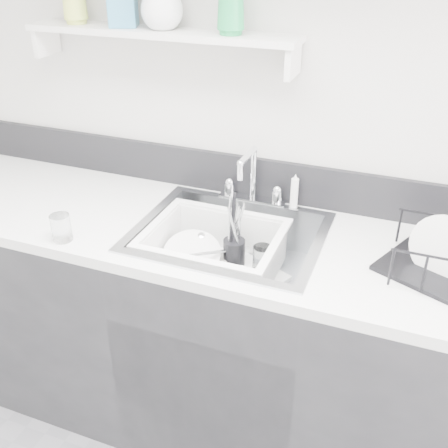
% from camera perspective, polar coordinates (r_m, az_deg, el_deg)
% --- Properties ---
extents(room_shell, '(3.50, 3.00, 2.60)m').
position_cam_1_polar(room_shell, '(0.86, -19.43, 18.10)').
color(room_shell, silver).
rests_on(room_shell, ground).
extents(counter_run, '(3.20, 0.62, 0.92)m').
position_cam_1_polar(counter_run, '(2.07, 0.51, -11.97)').
color(counter_run, black).
rests_on(counter_run, ground).
extents(backsplash, '(3.20, 0.02, 0.16)m').
position_cam_1_polar(backsplash, '(2.02, 3.58, 5.04)').
color(backsplash, black).
rests_on(backsplash, counter_run).
extents(sink, '(0.64, 0.52, 0.20)m').
position_cam_1_polar(sink, '(1.85, 0.56, -3.34)').
color(sink, silver).
rests_on(sink, counter_run).
extents(faucet, '(0.26, 0.18, 0.23)m').
position_cam_1_polar(faucet, '(1.98, 3.09, 3.93)').
color(faucet, silver).
rests_on(faucet, counter_run).
extents(side_sprayer, '(0.03, 0.03, 0.14)m').
position_cam_1_polar(side_sprayer, '(1.94, 7.67, 3.54)').
color(side_sprayer, white).
rests_on(side_sprayer, counter_run).
extents(wall_shelf, '(1.00, 0.16, 0.12)m').
position_cam_1_polar(wall_shelf, '(1.93, -7.11, 19.74)').
color(wall_shelf, silver).
rests_on(wall_shelf, room_shell).
extents(wash_tub, '(0.58, 0.54, 0.18)m').
position_cam_1_polar(wash_tub, '(1.83, -1.11, -3.20)').
color(wash_tub, white).
rests_on(wash_tub, sink).
extents(plate_stack, '(0.25, 0.25, 0.10)m').
position_cam_1_polar(plate_stack, '(1.89, -3.23, -3.97)').
color(plate_stack, white).
rests_on(plate_stack, wash_tub).
extents(utensil_cup, '(0.08, 0.08, 0.26)m').
position_cam_1_polar(utensil_cup, '(1.88, 1.10, -2.84)').
color(utensil_cup, black).
rests_on(utensil_cup, wash_tub).
extents(ladle, '(0.28, 0.24, 0.08)m').
position_cam_1_polar(ladle, '(1.90, -1.35, -3.24)').
color(ladle, silver).
rests_on(ladle, wash_tub).
extents(tumbler_in_tub, '(0.08, 0.08, 0.10)m').
position_cam_1_polar(tumbler_in_tub, '(1.86, 4.19, -3.82)').
color(tumbler_in_tub, white).
rests_on(tumbler_in_tub, wash_tub).
extents(tumbler_counter, '(0.08, 0.08, 0.09)m').
position_cam_1_polar(tumbler_counter, '(1.82, -17.31, -0.40)').
color(tumbler_counter, white).
rests_on(tumbler_counter, counter_run).
extents(bowl_small, '(0.13, 0.13, 0.03)m').
position_cam_1_polar(bowl_small, '(1.82, 1.57, -5.82)').
color(bowl_small, white).
rests_on(bowl_small, wash_tub).
extents(soap_bottle_c, '(0.16, 0.16, 0.18)m').
position_cam_1_polar(soap_bottle_c, '(1.91, -6.82, 22.98)').
color(soap_bottle_c, white).
rests_on(soap_bottle_c, wall_shelf).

